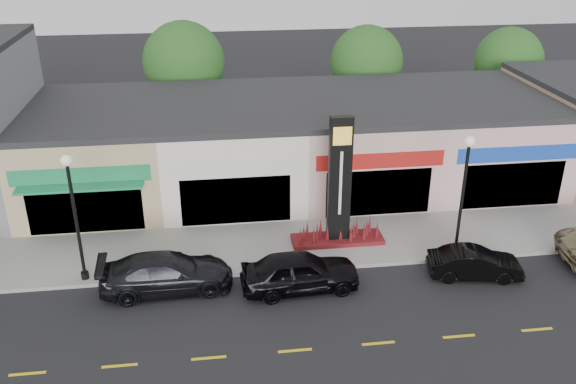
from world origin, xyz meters
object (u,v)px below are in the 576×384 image
at_px(lamp_west_near, 74,206).
at_px(car_black_conv, 475,263).
at_px(lamp_east_near, 464,184).
at_px(car_black_sedan, 300,272).
at_px(car_dark_sedan, 166,273).
at_px(pylon_sign, 339,200).

height_order(lamp_west_near, car_black_conv, lamp_west_near).
relative_size(lamp_east_near, car_black_sedan, 1.15).
height_order(lamp_east_near, car_dark_sedan, lamp_east_near).
bearing_deg(lamp_east_near, car_black_conv, -86.01).
height_order(lamp_west_near, pylon_sign, pylon_sign).
distance_m(lamp_west_near, pylon_sign, 11.19).
height_order(car_dark_sedan, car_black_conv, car_dark_sedan).
distance_m(lamp_west_near, lamp_east_near, 16.00).
bearing_deg(lamp_west_near, car_black_conv, -6.18).
height_order(lamp_east_near, car_black_conv, lamp_east_near).
distance_m(lamp_east_near, car_black_conv, 3.34).
height_order(pylon_sign, car_black_sedan, pylon_sign).
bearing_deg(pylon_sign, car_dark_sedan, -160.20).
xyz_separation_m(lamp_east_near, car_black_conv, (0.12, -1.75, -2.84)).
relative_size(lamp_west_near, car_dark_sedan, 1.03).
bearing_deg(car_black_sedan, pylon_sign, -36.76).
height_order(pylon_sign, car_black_conv, pylon_sign).
relative_size(lamp_east_near, pylon_sign, 0.91).
relative_size(pylon_sign, car_dark_sedan, 1.13).
bearing_deg(lamp_west_near, pylon_sign, 8.77).
bearing_deg(car_black_conv, lamp_west_near, 93.26).
xyz_separation_m(lamp_east_near, car_black_sedan, (-7.25, -1.70, -2.66)).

